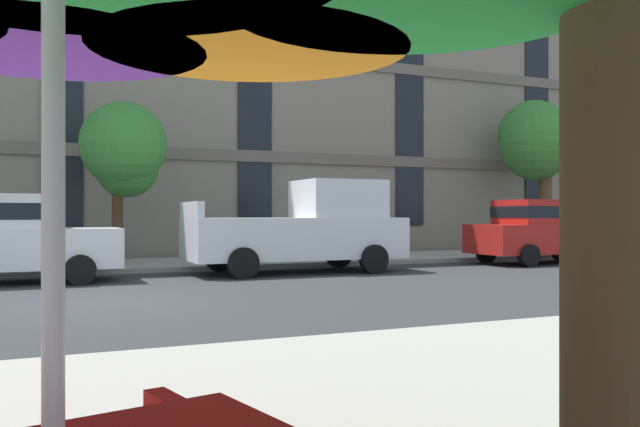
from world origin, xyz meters
TOP-DOWN VIEW (x-y plane):
  - ground_plane at (0.00, 0.00)m, footprint 120.00×120.00m
  - sidewalk_far at (0.00, 6.80)m, footprint 56.00×3.60m
  - apartment_building at (-0.00, 14.99)m, footprint 39.39×12.08m
  - sedan_white at (-1.36, 3.70)m, footprint 4.40×1.98m
  - pickup_white_midblock at (5.15, 3.70)m, footprint 5.10×2.12m
  - sedan_red at (12.43, 3.70)m, footprint 4.40×1.98m
  - street_tree_middle at (1.39, 6.76)m, footprint 2.21×2.21m
  - street_tree_right at (15.31, 7.22)m, footprint 2.81×2.72m

SIDE VIEW (x-z plane):
  - ground_plane at x=0.00m, z-range 0.00..0.00m
  - sidewalk_far at x=0.00m, z-range 0.00..0.12m
  - sedan_white at x=-1.36m, z-range 0.06..1.84m
  - sedan_red at x=12.43m, z-range 0.06..1.84m
  - pickup_white_midblock at x=5.15m, z-range -0.07..2.13m
  - street_tree_middle at x=1.39m, z-range 0.85..5.12m
  - street_tree_right at x=15.31m, z-range 1.24..6.60m
  - apartment_building at x=0.00m, z-range 0.00..16.00m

